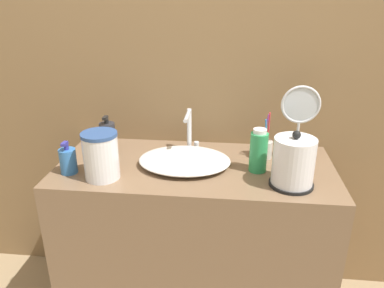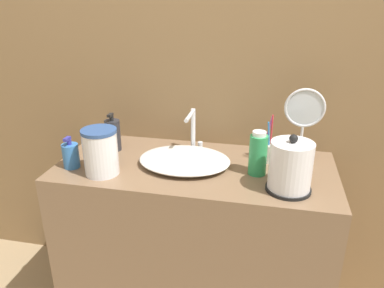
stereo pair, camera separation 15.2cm
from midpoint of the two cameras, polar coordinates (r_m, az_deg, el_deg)
wall_back at (r=1.78m, az=-1.03°, el=15.59°), size 6.00×0.04×2.60m
vanity_counter at (r=1.85m, az=-2.00°, el=-14.57°), size 1.21×0.55×0.80m
sink_basin at (r=1.63m, az=-3.83°, el=-2.53°), size 0.40×0.31×0.05m
faucet at (r=1.74m, az=-2.86°, el=2.40°), size 0.06×0.16×0.20m
electric_kettle at (r=1.47m, az=12.34°, el=-3.03°), size 0.17×0.17×0.23m
toothbrush_cup at (r=1.71m, az=8.44°, el=-0.71°), size 0.07×0.07×0.22m
lotion_bottle at (r=1.79m, az=-15.09°, el=0.86°), size 0.07×0.07×0.18m
shampoo_bottle at (r=1.57m, az=7.38°, el=-1.13°), size 0.07×0.07×0.19m
mouthwash_bottle at (r=1.66m, az=-20.90°, el=-2.44°), size 0.07×0.07×0.14m
vanity_mirror at (r=1.67m, az=13.53°, el=3.62°), size 0.17×0.12×0.34m
water_pitcher at (r=1.56m, az=-16.46°, el=-1.76°), size 0.14×0.14×0.20m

